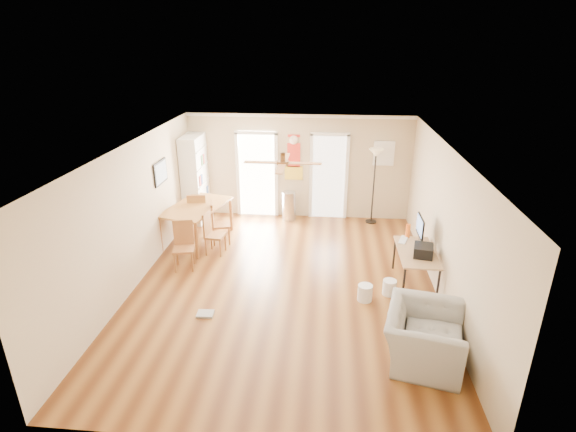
# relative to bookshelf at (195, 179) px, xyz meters

# --- Properties ---
(floor) EXTENTS (7.00, 7.00, 0.00)m
(floor) POSITION_rel_bookshelf_xyz_m (2.52, -3.01, -1.07)
(floor) COLOR brown
(floor) RESTS_ON ground
(ceiling) EXTENTS (5.50, 7.00, 0.00)m
(ceiling) POSITION_rel_bookshelf_xyz_m (2.52, -3.01, 1.53)
(ceiling) COLOR silver
(ceiling) RESTS_ON floor
(wall_back) EXTENTS (5.50, 0.04, 2.60)m
(wall_back) POSITION_rel_bookshelf_xyz_m (2.52, 0.49, 0.23)
(wall_back) COLOR beige
(wall_back) RESTS_ON floor
(wall_front) EXTENTS (5.50, 0.04, 2.60)m
(wall_front) POSITION_rel_bookshelf_xyz_m (2.52, -6.51, 0.23)
(wall_front) COLOR beige
(wall_front) RESTS_ON floor
(wall_left) EXTENTS (0.04, 7.00, 2.60)m
(wall_left) POSITION_rel_bookshelf_xyz_m (-0.23, -3.01, 0.23)
(wall_left) COLOR beige
(wall_left) RESTS_ON floor
(wall_right) EXTENTS (0.04, 7.00, 2.60)m
(wall_right) POSITION_rel_bookshelf_xyz_m (5.27, -3.01, 0.23)
(wall_right) COLOR beige
(wall_right) RESTS_ON floor
(crown_molding) EXTENTS (5.50, 7.00, 0.08)m
(crown_molding) POSITION_rel_bookshelf_xyz_m (2.52, -3.01, 1.49)
(crown_molding) COLOR white
(crown_molding) RESTS_ON wall_back
(kitchen_doorway) EXTENTS (0.90, 0.10, 2.10)m
(kitchen_doorway) POSITION_rel_bookshelf_xyz_m (1.47, 0.48, -0.02)
(kitchen_doorway) COLOR white
(kitchen_doorway) RESTS_ON wall_back
(bathroom_doorway) EXTENTS (0.80, 0.10, 2.10)m
(bathroom_doorway) POSITION_rel_bookshelf_xyz_m (3.27, 0.48, -0.02)
(bathroom_doorway) COLOR white
(bathroom_doorway) RESTS_ON wall_back
(wall_decal) EXTENTS (0.46, 0.03, 1.10)m
(wall_decal) POSITION_rel_bookshelf_xyz_m (2.39, 0.47, 0.48)
(wall_decal) COLOR red
(wall_decal) RESTS_ON wall_back
(ac_grille) EXTENTS (0.50, 0.04, 0.60)m
(ac_grille) POSITION_rel_bookshelf_xyz_m (4.57, 0.46, 0.63)
(ac_grille) COLOR white
(ac_grille) RESTS_ON wall_back
(framed_poster) EXTENTS (0.04, 0.66, 0.48)m
(framed_poster) POSITION_rel_bookshelf_xyz_m (-0.21, -1.61, 0.63)
(framed_poster) COLOR black
(framed_poster) RESTS_ON wall_left
(ceiling_fan) EXTENTS (1.24, 1.24, 0.20)m
(ceiling_fan) POSITION_rel_bookshelf_xyz_m (2.52, -3.31, 1.36)
(ceiling_fan) COLOR #593819
(ceiling_fan) RESTS_ON ceiling
(bookshelf) EXTENTS (0.53, 1.00, 2.14)m
(bookshelf) POSITION_rel_bookshelf_xyz_m (0.00, 0.00, 0.00)
(bookshelf) COLOR silver
(bookshelf) RESTS_ON floor
(dining_table) EXTENTS (1.40, 1.88, 0.84)m
(dining_table) POSITION_rel_bookshelf_xyz_m (0.37, -1.24, -0.65)
(dining_table) COLOR #A27034
(dining_table) RESTS_ON floor
(dining_chair_right_a) EXTENTS (0.48, 0.48, 0.96)m
(dining_chair_right_a) POSITION_rel_bookshelf_xyz_m (0.92, -1.27, -0.59)
(dining_chair_right_a) COLOR #A66F35
(dining_chair_right_a) RESTS_ON floor
(dining_chair_right_b) EXTENTS (0.42, 0.42, 0.92)m
(dining_chair_right_b) POSITION_rel_bookshelf_xyz_m (0.92, -1.82, -0.61)
(dining_chair_right_b) COLOR #A36534
(dining_chair_right_b) RESTS_ON floor
(dining_chair_near) EXTENTS (0.47, 0.47, 0.96)m
(dining_chair_near) POSITION_rel_bookshelf_xyz_m (0.46, -2.54, -0.59)
(dining_chair_near) COLOR #A15E34
(dining_chair_near) RESTS_ON floor
(dining_chair_far) EXTENTS (0.49, 0.49, 1.01)m
(dining_chair_far) POSITION_rel_bookshelf_xyz_m (0.29, -0.86, -0.56)
(dining_chair_far) COLOR olive
(dining_chair_far) RESTS_ON floor
(trash_can) EXTENTS (0.35, 0.35, 0.73)m
(trash_can) POSITION_rel_bookshelf_xyz_m (2.30, 0.21, -0.70)
(trash_can) COLOR #B2B2B4
(trash_can) RESTS_ON floor
(torchiere_lamp) EXTENTS (0.38, 0.38, 1.86)m
(torchiere_lamp) POSITION_rel_bookshelf_xyz_m (4.36, 0.22, -0.14)
(torchiere_lamp) COLOR black
(torchiere_lamp) RESTS_ON floor
(computer_desk) EXTENTS (0.66, 1.31, 0.70)m
(computer_desk) POSITION_rel_bookshelf_xyz_m (4.89, -2.78, -0.72)
(computer_desk) COLOR tan
(computer_desk) RESTS_ON floor
(imac) EXTENTS (0.12, 0.56, 0.52)m
(imac) POSITION_rel_bookshelf_xyz_m (4.99, -2.41, -0.11)
(imac) COLOR black
(imac) RESTS_ON computer_desk
(keyboard) EXTENTS (0.24, 0.41, 0.01)m
(keyboard) POSITION_rel_bookshelf_xyz_m (4.72, -2.32, -0.36)
(keyboard) COLOR silver
(keyboard) RESTS_ON computer_desk
(printer) EXTENTS (0.39, 0.43, 0.19)m
(printer) POSITION_rel_bookshelf_xyz_m (4.97, -2.95, -0.27)
(printer) COLOR black
(printer) RESTS_ON computer_desk
(orange_bottle) EXTENTS (0.10, 0.10, 0.26)m
(orange_bottle) POSITION_rel_bookshelf_xyz_m (4.82, -2.17, -0.23)
(orange_bottle) COLOR orange
(orange_bottle) RESTS_ON computer_desk
(wastebasket_a) EXTENTS (0.32, 0.32, 0.30)m
(wastebasket_a) POSITION_rel_bookshelf_xyz_m (3.96, -3.38, -0.92)
(wastebasket_a) COLOR silver
(wastebasket_a) RESTS_ON floor
(wastebasket_b) EXTENTS (0.29, 0.29, 0.28)m
(wastebasket_b) POSITION_rel_bookshelf_xyz_m (4.41, -3.15, -0.93)
(wastebasket_b) COLOR white
(wastebasket_b) RESTS_ON floor
(floor_cloth) EXTENTS (0.28, 0.23, 0.04)m
(floor_cloth) POSITION_rel_bookshelf_xyz_m (1.29, -4.08, -1.05)
(floor_cloth) COLOR gray
(floor_cloth) RESTS_ON floor
(armchair) EXTENTS (1.29, 1.40, 0.78)m
(armchair) POSITION_rel_bookshelf_xyz_m (4.67, -4.86, -0.68)
(armchair) COLOR gray
(armchair) RESTS_ON floor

